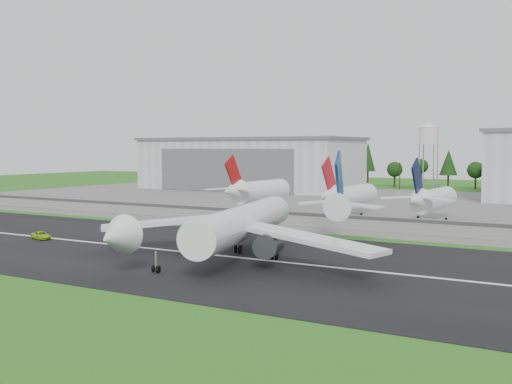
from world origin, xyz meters
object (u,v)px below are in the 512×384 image
Objects in this scene: parked_jet_red_a at (255,191)px; ground_vehicle at (41,235)px; parked_jet_red_b at (347,196)px; main_airliner at (241,230)px; parked_jet_navy at (431,199)px.

ground_vehicle is at bearing -98.55° from parked_jet_red_a.
parked_jet_red_a reaches higher than parked_jet_red_b.
main_airliner is 47.58m from ground_vehicle.
parked_jet_navy is (13.49, 66.96, 1.14)m from main_airliner.
parked_jet_navy is at bearing -0.06° from parked_jet_red_a.
parked_jet_navy is (50.56, -0.05, -0.36)m from parked_jet_red_a.
ground_vehicle is 0.17× the size of parked_jet_navy.
main_airliner is 67.55m from parked_jet_red_b.
ground_vehicle is at bearing -13.03° from main_airliner.
parked_jet_navy is at bearing -23.86° from ground_vehicle.
parked_jet_red_a is 50.56m from parked_jet_navy.
parked_jet_red_b is (-8.77, 66.97, 1.20)m from main_airliner.
main_airliner is 1.87× the size of parked_jet_red_b.
ground_vehicle is 0.17× the size of parked_jet_red_b.
parked_jet_red_a is at bearing 9.21° from ground_vehicle.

